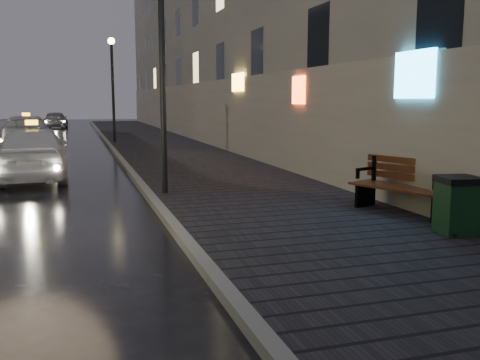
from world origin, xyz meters
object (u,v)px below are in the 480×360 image
at_px(trash_bin, 458,205).
at_px(taxi_near, 33,153).
at_px(lamp_near, 162,48).
at_px(lamp_far, 112,76).
at_px(bench, 404,186).
at_px(car_far, 56,120).
at_px(taxi_mid, 27,133).

distance_m(trash_bin, taxi_near, 11.79).
bearing_deg(lamp_near, lamp_far, 90.00).
bearing_deg(taxi_near, lamp_far, -105.89).
bearing_deg(lamp_far, lamp_near, -90.00).
distance_m(bench, taxi_near, 10.58).
bearing_deg(car_far, lamp_near, 100.90).
distance_m(taxi_near, taxi_mid, 10.54).
bearing_deg(bench, trash_bin, -115.22).
distance_m(bench, car_far, 38.31).
height_order(lamp_far, car_far, lamp_far).
distance_m(lamp_far, trash_bin, 21.82).
bearing_deg(taxi_near, car_far, -90.53).
bearing_deg(bench, lamp_far, 80.83).
relative_size(taxi_near, car_far, 1.16).
bearing_deg(trash_bin, lamp_near, 136.58).
relative_size(lamp_near, taxi_near, 1.12).
xyz_separation_m(trash_bin, car_far, (-7.35, 39.25, 0.06)).
bearing_deg(car_far, trash_bin, 105.79).
height_order(trash_bin, car_far, car_far).
distance_m(lamp_near, taxi_mid, 15.45).
distance_m(bench, trash_bin, 1.69).
height_order(taxi_near, car_far, taxi_near).
relative_size(lamp_far, taxi_mid, 0.97).
relative_size(lamp_near, lamp_far, 1.00).
distance_m(lamp_far, taxi_near, 12.56).
bearing_deg(trash_bin, car_far, 110.33).
bearing_deg(car_far, taxi_near, 95.67).
height_order(lamp_far, trash_bin, lamp_far).
bearing_deg(lamp_near, taxi_mid, 105.70).
distance_m(bench, taxi_mid, 19.99).
distance_m(lamp_near, bench, 6.11).
bearing_deg(taxi_mid, taxi_near, 94.63).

